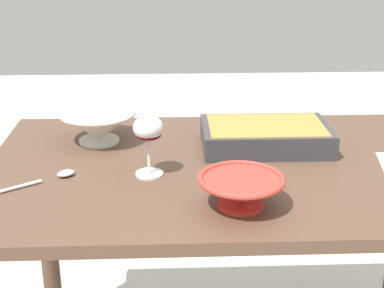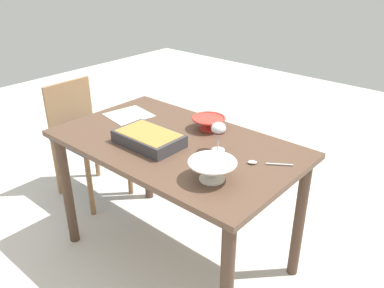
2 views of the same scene
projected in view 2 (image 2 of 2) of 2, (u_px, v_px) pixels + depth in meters
ground_plane at (178, 255)px, 2.41m from camera, size 8.00×8.00×0.00m
dining_table at (176, 160)px, 2.12m from camera, size 1.30×0.77×0.76m
chair at (83, 135)px, 2.85m from camera, size 0.44×0.38×0.83m
wine_glass at (219, 130)px, 1.92m from camera, size 0.07×0.07×0.15m
casserole_dish at (149, 138)px, 2.02m from camera, size 0.34×0.22×0.07m
mixing_bowl at (212, 169)px, 1.70m from camera, size 0.21×0.21×0.09m
small_bowl at (209, 122)px, 2.19m from camera, size 0.19×0.19×0.07m
serving_spoon at (260, 163)px, 1.85m from camera, size 0.18×0.13×0.01m
napkin at (129, 115)px, 2.39m from camera, size 0.27×0.28×0.00m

